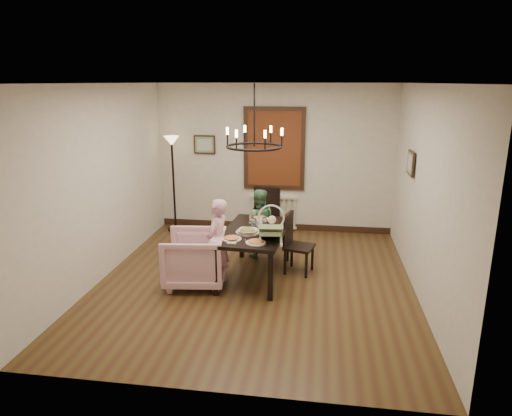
% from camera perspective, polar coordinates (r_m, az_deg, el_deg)
% --- Properties ---
extents(room_shell, '(4.51, 5.00, 2.81)m').
position_cam_1_polar(room_shell, '(6.66, 0.36, 3.21)').
color(room_shell, '#4E391A').
rests_on(room_shell, ground).
extents(dining_table, '(0.98, 1.61, 0.73)m').
position_cam_1_polar(dining_table, '(6.69, -0.19, -3.47)').
color(dining_table, black).
rests_on(dining_table, room_shell).
extents(chair_far, '(0.56, 0.56, 1.08)m').
position_cam_1_polar(chair_far, '(7.86, 0.88, -1.34)').
color(chair_far, black).
rests_on(chair_far, room_shell).
extents(chair_right, '(0.49, 0.49, 0.92)m').
position_cam_1_polar(chair_right, '(6.93, 5.43, -4.44)').
color(chair_right, black).
rests_on(chair_right, room_shell).
extents(armchair, '(0.95, 0.93, 0.78)m').
position_cam_1_polar(armchair, '(6.59, -7.70, -6.28)').
color(armchair, '#E1ACC0').
rests_on(armchair, room_shell).
extents(elderly_woman, '(0.32, 0.43, 1.05)m').
position_cam_1_polar(elderly_woman, '(6.50, -4.83, -5.23)').
color(elderly_woman, '#D294AC').
rests_on(elderly_woman, room_shell).
extents(seated_man, '(0.51, 0.42, 0.95)m').
position_cam_1_polar(seated_man, '(7.52, 0.32, -2.64)').
color(seated_man, '#48794F').
rests_on(seated_man, room_shell).
extents(baby_bouncer, '(0.44, 0.56, 0.34)m').
position_cam_1_polar(baby_bouncer, '(6.18, 1.86, -2.60)').
color(baby_bouncer, '#A6CD8D').
rests_on(baby_bouncer, dining_table).
extents(salad_bowl, '(0.32, 0.32, 0.08)m').
position_cam_1_polar(salad_bowl, '(6.49, -1.06, -2.92)').
color(salad_bowl, white).
rests_on(salad_bowl, dining_table).
extents(pizza_platter, '(0.34, 0.34, 0.04)m').
position_cam_1_polar(pizza_platter, '(6.54, -1.04, -2.95)').
color(pizza_platter, tan).
rests_on(pizza_platter, dining_table).
extents(drinking_glass, '(0.08, 0.08, 0.15)m').
position_cam_1_polar(drinking_glass, '(6.73, -0.26, -1.92)').
color(drinking_glass, silver).
rests_on(drinking_glass, dining_table).
extents(window_blinds, '(1.00, 0.03, 1.40)m').
position_cam_1_polar(window_blinds, '(8.67, 2.29, 7.42)').
color(window_blinds, '#5C2912').
rests_on(window_blinds, room_shell).
extents(radiator, '(0.92, 0.12, 0.62)m').
position_cam_1_polar(radiator, '(8.95, 2.22, -0.51)').
color(radiator, silver).
rests_on(radiator, room_shell).
extents(picture_back, '(0.42, 0.03, 0.36)m').
position_cam_1_polar(picture_back, '(8.91, -6.45, 7.88)').
color(picture_back, black).
rests_on(picture_back, room_shell).
extents(picture_right, '(0.03, 0.42, 0.36)m').
position_cam_1_polar(picture_right, '(7.19, 18.78, 5.34)').
color(picture_right, black).
rests_on(picture_right, room_shell).
extents(floor_lamp, '(0.30, 0.30, 1.80)m').
position_cam_1_polar(floor_lamp, '(8.90, -10.25, 2.81)').
color(floor_lamp, black).
rests_on(floor_lamp, room_shell).
extents(chandelier, '(0.80, 0.80, 0.04)m').
position_cam_1_polar(chandelier, '(6.39, -0.20, 7.69)').
color(chandelier, black).
rests_on(chandelier, room_shell).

